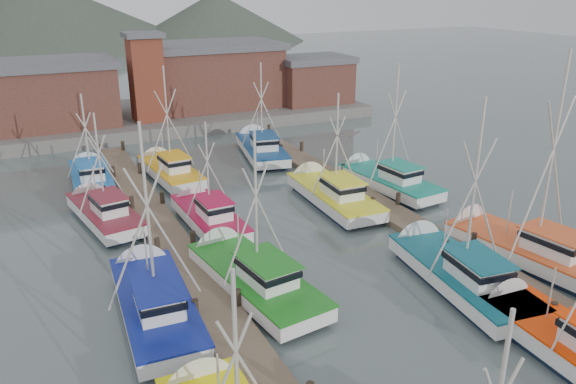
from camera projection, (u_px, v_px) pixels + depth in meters
name	position (u px, v px, depth m)	size (l,w,h in m)	color
ground	(330.00, 267.00, 29.85)	(260.00, 260.00, 0.00)	#526261
dock_left	(181.00, 258.00, 30.33)	(2.30, 46.00, 1.50)	brown
dock_right	(394.00, 214.00, 36.04)	(2.30, 46.00, 1.50)	brown
quay	(161.00, 116.00, 60.84)	(44.00, 16.00, 1.20)	slate
shed_left	(48.00, 93.00, 53.36)	(12.72, 8.48, 6.20)	brown
shed_center	(212.00, 74.00, 61.85)	(14.84, 9.54, 6.90)	brown
shed_right	(312.00, 79.00, 64.10)	(8.48, 6.36, 5.20)	brown
lookout_tower	(146.00, 76.00, 54.91)	(3.60, 3.60, 8.50)	brown
distant_hills	(14.00, 49.00, 128.02)	(175.00, 140.00, 42.00)	#475143
boat_1	(564.00, 340.00, 22.61)	(3.21, 9.13, 7.51)	#0F1D34
boat_4	(250.00, 275.00, 27.61)	(4.24, 9.99, 9.00)	#0F1D34
boat_5	(454.00, 270.00, 28.05)	(4.20, 10.07, 10.45)	#0F1D34
boat_6	(154.00, 299.00, 25.49)	(4.08, 9.66, 9.94)	#0F1D34
boat_7	(522.00, 247.00, 30.47)	(4.85, 10.34, 12.25)	#0F1D34
boat_8	(207.00, 215.00, 34.70)	(2.99, 8.28, 7.36)	#0F1D34
boat_9	(330.00, 193.00, 38.32)	(3.51, 9.73, 8.53)	#0F1D34
boat_10	(103.00, 212.00, 35.27)	(3.91, 8.72, 7.76)	#0F1D34
boat_11	(384.00, 179.00, 40.99)	(3.99, 9.37, 9.92)	#0F1D34
boat_12	(168.00, 170.00, 43.06)	(3.72, 8.80, 9.38)	#0F1D34
boat_13	(260.00, 148.00, 48.90)	(4.75, 10.02, 8.94)	#0F1D34
boat_14	(91.00, 177.00, 41.51)	(3.23, 8.79, 7.69)	#0F1D34
gull_near	(348.00, 135.00, 27.60)	(1.54, 0.66, 0.24)	gray
gull_far	(265.00, 112.00, 32.62)	(1.54, 0.61, 0.24)	gray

